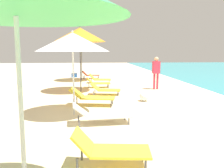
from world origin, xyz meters
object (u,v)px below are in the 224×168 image
at_px(person_walking_near, 156,70).
at_px(lounger_farthest_inland, 99,79).
at_px(beach_ball, 144,96).
at_px(cooler_box, 74,75).
at_px(umbrella_farthest, 81,42).
at_px(umbrella_third, 73,42).
at_px(lounger_farthest_shoreside, 90,75).
at_px(umbrella_fourth, 80,35).
at_px(lounger_fourth_shoreside, 98,83).
at_px(lounger_third_inland, 101,114).
at_px(lounger_third_shoreside, 92,97).
at_px(lounger_second_shoreside, 109,149).
at_px(lounger_fourth_inland, 105,89).

bearing_deg(person_walking_near, lounger_farthest_inland, 42.04).
bearing_deg(beach_ball, cooler_box, 110.66).
bearing_deg(umbrella_farthest, cooler_box, 107.41).
distance_m(umbrella_third, lounger_farthest_shoreside, 9.62).
bearing_deg(umbrella_fourth, lounger_fourth_shoreside, 53.82).
bearing_deg(lounger_third_inland, lounger_third_shoreside, 91.46).
height_order(lounger_third_shoreside, umbrella_farthest, umbrella_farthest).
bearing_deg(lounger_farthest_inland, beach_ball, -69.83).
relative_size(umbrella_fourth, umbrella_farthest, 1.08).
bearing_deg(lounger_farthest_inland, umbrella_fourth, -104.44).
bearing_deg(lounger_second_shoreside, lounger_farthest_inland, 95.62).
height_order(umbrella_fourth, lounger_farthest_shoreside, umbrella_fourth).
bearing_deg(lounger_farthest_inland, lounger_third_inland, -87.51).
xyz_separation_m(lounger_third_inland, lounger_fourth_inland, (0.35, 4.18, -0.01)).
distance_m(lounger_fourth_inland, lounger_farthest_shoreside, 6.24).
relative_size(umbrella_third, lounger_third_shoreside, 1.52).
height_order(lounger_third_shoreside, lounger_farthest_inland, lounger_third_shoreside).
bearing_deg(cooler_box, umbrella_farthest, -72.59).
height_order(umbrella_third, lounger_third_inland, umbrella_third).
bearing_deg(lounger_second_shoreside, cooler_box, 103.05).
relative_size(lounger_second_shoreside, lounger_third_inland, 0.84).
height_order(lounger_third_inland, cooler_box, lounger_third_inland).
bearing_deg(umbrella_fourth, cooler_box, 96.80).
bearing_deg(lounger_fourth_inland, lounger_third_inland, -86.11).
distance_m(lounger_fourth_inland, cooler_box, 7.46).
bearing_deg(umbrella_fourth, lounger_second_shoreside, -84.01).
relative_size(umbrella_fourth, lounger_farthest_inland, 2.28).
relative_size(lounger_third_inland, beach_ball, 4.35).
bearing_deg(lounger_third_inland, umbrella_farthest, 90.27).
bearing_deg(lounger_fourth_shoreside, lounger_farthest_shoreside, 94.50).
bearing_deg(beach_ball, lounger_fourth_shoreside, 115.31).
height_order(lounger_second_shoreside, umbrella_fourth, umbrella_fourth).
bearing_deg(lounger_second_shoreside, lounger_fourth_shoreside, 96.39).
xyz_separation_m(lounger_fourth_inland, beach_ball, (1.43, -1.47, -0.07)).
bearing_deg(cooler_box, lounger_third_shoreside, -82.26).
bearing_deg(person_walking_near, lounger_fourth_inland, 111.32).
xyz_separation_m(lounger_third_inland, umbrella_farthest, (-0.87, 9.38, 2.21)).
relative_size(lounger_second_shoreside, lounger_third_shoreside, 0.81).
xyz_separation_m(lounger_third_shoreside, umbrella_fourth, (-0.51, 3.00, 2.35)).
height_order(umbrella_fourth, lounger_fourth_inland, umbrella_fourth).
distance_m(umbrella_farthest, lounger_farthest_shoreside, 2.47).
relative_size(lounger_fourth_shoreside, umbrella_farthest, 0.44).
bearing_deg(lounger_fourth_shoreside, lounger_farthest_inland, 84.28).
relative_size(lounger_third_shoreside, umbrella_farthest, 0.59).
height_order(person_walking_near, cooler_box, person_walking_near).
bearing_deg(beach_ball, umbrella_farthest, 111.62).
bearing_deg(umbrella_farthest, lounger_second_shoreside, -85.61).
xyz_separation_m(umbrella_third, lounger_third_inland, (0.78, -0.97, -1.93)).
bearing_deg(lounger_fourth_shoreside, umbrella_farthest, 106.13).
xyz_separation_m(lounger_second_shoreside, umbrella_third, (-0.82, 3.38, 1.87)).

